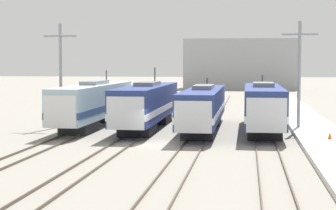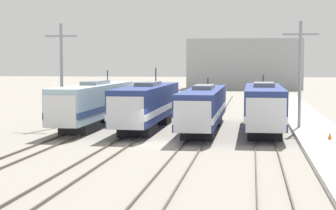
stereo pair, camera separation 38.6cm
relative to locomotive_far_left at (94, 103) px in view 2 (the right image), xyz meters
name	(u,v)px [view 2 (the right image)]	position (x,y,z in m)	size (l,w,h in m)	color
ground_plane	(159,144)	(7.68, -10.00, -2.18)	(400.00, 400.00, 0.00)	gray
rail_pair_far_left	(57,141)	(0.00, -10.00, -2.11)	(1.50, 120.00, 0.15)	#4C4238
rail_pair_center_left	(124,142)	(5.12, -10.00, -2.11)	(1.51, 120.00, 0.15)	#4C4238
rail_pair_center_right	(194,144)	(10.24, -10.00, -2.11)	(1.51, 120.00, 0.15)	#4C4238
rail_pair_far_right	(266,145)	(15.36, -10.00, -2.11)	(1.50, 120.00, 0.15)	#4C4238
locomotive_far_left	(94,103)	(0.00, 0.00, 0.00)	(2.83, 19.77, 5.15)	#232326
locomotive_center_left	(147,105)	(5.12, -0.88, -0.02)	(3.12, 18.58, 5.43)	black
locomotive_center_right	(204,107)	(10.24, -1.84, -0.12)	(2.94, 19.19, 4.47)	black
locomotive_far_right	(264,107)	(15.36, -1.93, -0.01)	(3.13, 17.31, 4.80)	black
catenary_tower_left	(61,72)	(-2.90, -0.61, 2.88)	(3.07, 0.28, 9.46)	gray
catenary_tower_right	(300,72)	(18.42, -0.61, 2.88)	(3.07, 0.28, 9.46)	gray
platform	(330,145)	(19.76, -10.00, -2.01)	(4.00, 120.00, 0.35)	beige
traffic_cone	(330,136)	(19.99, -8.31, -1.55)	(0.32, 0.32, 0.57)	orange
depot_building	(245,64)	(12.56, 80.89, 3.47)	(25.54, 13.43, 11.30)	#9EA3A8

